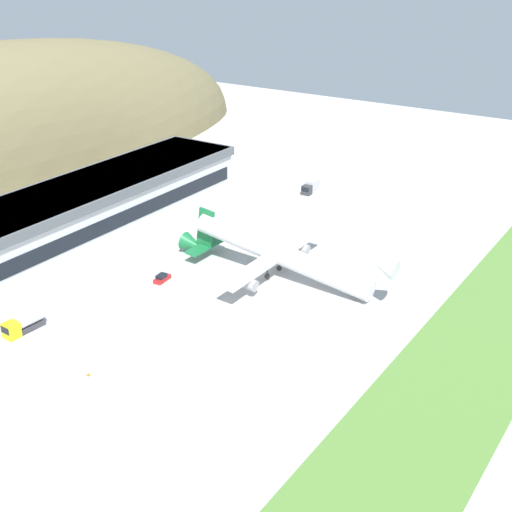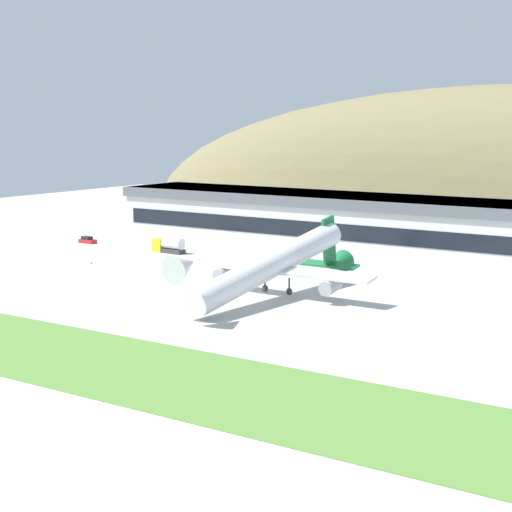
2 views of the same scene
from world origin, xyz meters
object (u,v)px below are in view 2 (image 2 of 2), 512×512
cargo_airplane (274,265)px  traffic_cone_0 (91,263)px  fuel_truck (169,245)px  service_car_0 (263,268)px  service_car_1 (87,240)px  terminal_building (343,219)px

cargo_airplane → traffic_cone_0: bearing=172.3°
cargo_airplane → fuel_truck: (-42.44, 25.54, -3.47)m
service_car_0 → service_car_1: service_car_1 is taller
cargo_airplane → traffic_cone_0: size_ratio=85.13×
cargo_airplane → terminal_building: bearing=105.6°
traffic_cone_0 → service_car_1: bearing=136.1°
fuel_truck → cargo_airplane: bearing=-31.0°
terminal_building → service_car_1: 58.11m
cargo_airplane → service_car_1: size_ratio=12.06×
traffic_cone_0 → fuel_truck: bearing=79.1°
service_car_1 → traffic_cone_0: 28.75m
cargo_airplane → traffic_cone_0: (-46.14, 6.27, -4.75)m
cargo_airplane → fuel_truck: size_ratio=6.48×
service_car_0 → cargo_airplane: bearing=-52.6°
fuel_truck → traffic_cone_0: bearing=-100.9°
cargo_airplane → service_car_0: bearing=127.4°
service_car_0 → service_car_1: bearing=171.5°
cargo_airplane → service_car_0: size_ratio=11.97×
traffic_cone_0 → cargo_airplane: bearing=-7.7°
terminal_building → service_car_1: size_ratio=26.03×
terminal_building → traffic_cone_0: size_ratio=183.77×
terminal_building → traffic_cone_0: 53.61m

